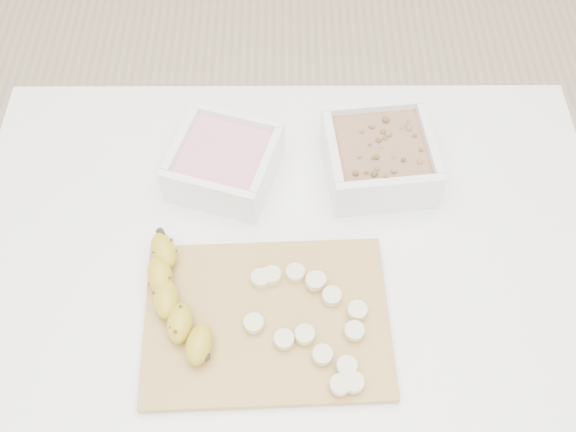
{
  "coord_description": "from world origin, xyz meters",
  "views": [
    {
      "loc": [
        -0.0,
        -0.48,
        1.61
      ],
      "look_at": [
        0.0,
        0.03,
        0.81
      ],
      "focal_mm": 40.0,
      "sensor_mm": 36.0,
      "label": 1
    }
  ],
  "objects_px": {
    "bowl_granola": "(379,156)",
    "banana": "(177,300)",
    "bowl_yogurt": "(224,162)",
    "cutting_board": "(267,320)",
    "table": "(288,282)"
  },
  "relations": [
    {
      "from": "bowl_granola",
      "to": "banana",
      "type": "height_order",
      "value": "bowl_granola"
    },
    {
      "from": "bowl_yogurt",
      "to": "banana",
      "type": "bearing_deg",
      "value": -102.87
    },
    {
      "from": "cutting_board",
      "to": "banana",
      "type": "bearing_deg",
      "value": 171.2
    },
    {
      "from": "table",
      "to": "bowl_yogurt",
      "type": "height_order",
      "value": "bowl_yogurt"
    },
    {
      "from": "bowl_granola",
      "to": "cutting_board",
      "type": "xyz_separation_m",
      "value": [
        -0.18,
        -0.27,
        -0.03
      ]
    },
    {
      "from": "bowl_granola",
      "to": "cutting_board",
      "type": "height_order",
      "value": "bowl_granola"
    },
    {
      "from": "table",
      "to": "cutting_board",
      "type": "height_order",
      "value": "cutting_board"
    },
    {
      "from": "bowl_granola",
      "to": "banana",
      "type": "bearing_deg",
      "value": -140.7
    },
    {
      "from": "banana",
      "to": "bowl_yogurt",
      "type": "bearing_deg",
      "value": 65.49
    },
    {
      "from": "table",
      "to": "bowl_granola",
      "type": "relative_size",
      "value": 5.39
    },
    {
      "from": "cutting_board",
      "to": "banana",
      "type": "relative_size",
      "value": 1.67
    },
    {
      "from": "table",
      "to": "cutting_board",
      "type": "bearing_deg",
      "value": -105.26
    },
    {
      "from": "table",
      "to": "cutting_board",
      "type": "xyz_separation_m",
      "value": [
        -0.03,
        -0.11,
        0.1
      ]
    },
    {
      "from": "table",
      "to": "banana",
      "type": "relative_size",
      "value": 4.79
    },
    {
      "from": "bowl_yogurt",
      "to": "banana",
      "type": "distance_m",
      "value": 0.25
    }
  ]
}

